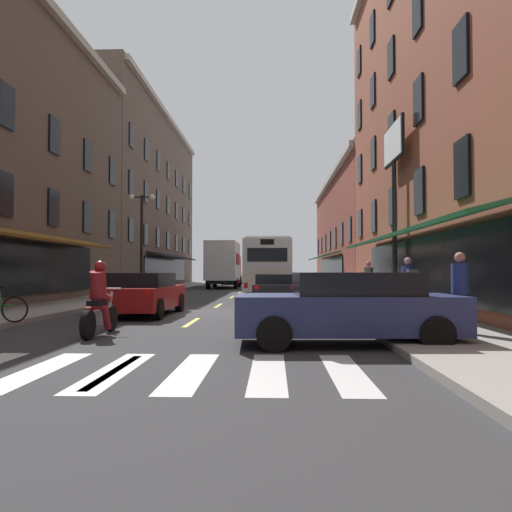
% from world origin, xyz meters
% --- Properties ---
extents(ground_plane, '(34.80, 80.00, 0.10)m').
position_xyz_m(ground_plane, '(0.00, 0.00, -0.05)').
color(ground_plane, '#333335').
extents(lane_centre_dashes, '(0.14, 73.90, 0.01)m').
position_xyz_m(lane_centre_dashes, '(0.00, -0.25, 0.00)').
color(lane_centre_dashes, '#DBCC4C').
rests_on(lane_centre_dashes, ground).
extents(crosswalk_near, '(7.10, 2.80, 0.01)m').
position_xyz_m(crosswalk_near, '(0.00, -10.00, 0.00)').
color(crosswalk_near, silver).
rests_on(crosswalk_near, ground).
extents(sidewalk_left, '(3.00, 80.00, 0.14)m').
position_xyz_m(sidewalk_left, '(-5.90, 0.00, 0.07)').
color(sidewalk_left, gray).
rests_on(sidewalk_left, ground).
extents(sidewalk_right, '(3.00, 80.00, 0.14)m').
position_xyz_m(sidewalk_right, '(5.90, 0.00, 0.07)').
color(sidewalk_right, gray).
rests_on(sidewalk_right, ground).
extents(billboard_sign, '(0.40, 2.81, 7.14)m').
position_xyz_m(billboard_sign, '(7.05, 2.24, 5.57)').
color(billboard_sign, black).
rests_on(billboard_sign, sidewalk_right).
extents(transit_bus, '(2.85, 12.55, 3.28)m').
position_xyz_m(transit_bus, '(2.10, 13.92, 1.72)').
color(transit_bus, silver).
rests_on(transit_bus, ground).
extents(box_truck, '(2.50, 7.88, 3.77)m').
position_xyz_m(box_truck, '(-1.83, 23.11, 1.96)').
color(box_truck, '#B21E19').
rests_on(box_truck, ground).
extents(sedan_near, '(2.01, 4.35, 1.37)m').
position_xyz_m(sedan_near, '(-1.93, -1.43, 0.71)').
color(sedan_near, maroon).
rests_on(sedan_near, ground).
extents(sedan_mid, '(4.35, 2.03, 1.41)m').
position_xyz_m(sedan_mid, '(3.73, -7.42, 0.72)').
color(sedan_mid, navy).
rests_on(sedan_mid, ground).
extents(sedan_far, '(2.09, 4.49, 1.43)m').
position_xyz_m(sedan_far, '(-2.10, 34.44, 0.73)').
color(sedan_far, maroon).
rests_on(sedan_far, ground).
extents(sedan_rear, '(2.02, 4.38, 1.29)m').
position_xyz_m(sedan_rear, '(2.38, 4.64, 0.67)').
color(sedan_rear, black).
rests_on(sedan_rear, ground).
extents(motorcycle_rider, '(0.62, 2.07, 1.66)m').
position_xyz_m(motorcycle_rider, '(-1.58, -6.28, 0.71)').
color(motorcycle_rider, black).
rests_on(motorcycle_rider, ground).
extents(bicycle_near, '(1.70, 0.48, 0.91)m').
position_xyz_m(bicycle_near, '(-4.94, 5.92, 0.50)').
color(bicycle_near, black).
rests_on(bicycle_near, sidewalk_left).
extents(pedestrian_near, '(0.36, 0.52, 1.68)m').
position_xyz_m(pedestrian_near, '(6.11, -3.06, 1.03)').
color(pedestrian_near, '#B29947').
rests_on(pedestrian_near, sidewalk_right).
extents(pedestrian_mid, '(0.36, 0.36, 1.69)m').
position_xyz_m(pedestrian_mid, '(6.20, -6.60, 1.01)').
color(pedestrian_mid, navy).
rests_on(pedestrian_mid, sidewalk_right).
extents(pedestrian_far, '(0.36, 0.36, 1.68)m').
position_xyz_m(pedestrian_far, '(6.14, 2.83, 1.00)').
color(pedestrian_far, '#66387F').
rests_on(pedestrian_far, sidewalk_right).
extents(street_lamp_twin, '(1.42, 0.32, 5.39)m').
position_xyz_m(street_lamp_twin, '(-4.73, 8.41, 3.12)').
color(street_lamp_twin, black).
rests_on(street_lamp_twin, sidewalk_left).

